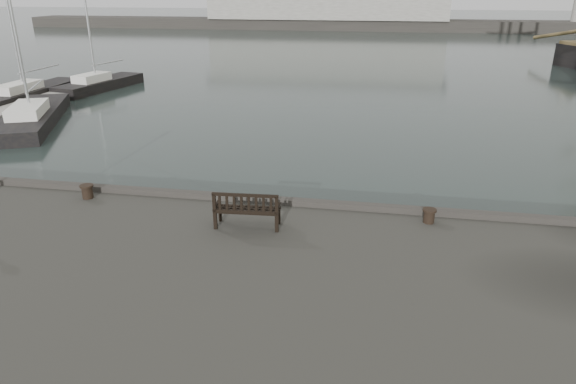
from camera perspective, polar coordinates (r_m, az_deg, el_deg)
name	(u,v)px	position (r m, az deg, el deg)	size (l,w,h in m)	color
ground	(254,244)	(16.69, -3.77, -5.81)	(400.00, 400.00, 0.00)	black
breakwater	(344,7)	(106.71, 6.28, 19.78)	(140.00, 9.50, 12.20)	#383530
bench	(247,216)	(14.12, -4.54, -2.65)	(1.83, 0.74, 1.03)	black
bollard_left	(87,192)	(17.23, -21.41, 0.05)	(0.41, 0.41, 0.43)	black
bollard_right	(429,216)	(14.92, 15.41, -2.57)	(0.39, 0.39, 0.41)	black
yacht_b	(30,96)	(43.11, -26.75, 9.49)	(2.44, 10.73, 14.05)	black
yacht_c	(34,120)	(35.11, -26.37, 7.22)	(6.77, 10.93, 14.37)	black
yacht_d	(100,87)	(45.18, -20.12, 10.92)	(3.79, 8.79, 10.86)	black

